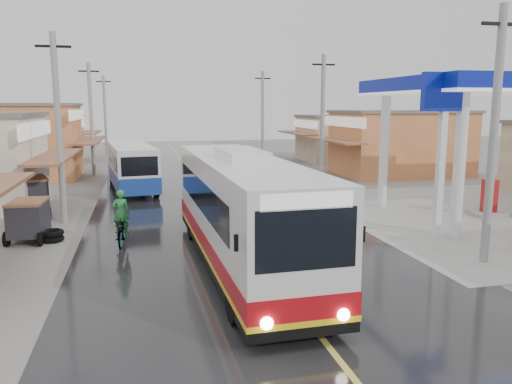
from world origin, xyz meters
TOP-DOWN VIEW (x-y plane):
  - ground at (0.00, 0.00)m, footprint 120.00×120.00m
  - road at (0.00, 15.00)m, footprint 12.00×90.00m
  - centre_line at (0.00, 15.00)m, footprint 0.15×90.00m
  - shopfronts_right at (15.00, 12.00)m, footprint 11.00×44.00m
  - utility_poles_left at (-7.00, 16.00)m, footprint 1.60×50.00m
  - utility_poles_right at (7.00, 15.00)m, footprint 1.60×36.00m
  - coach_bus at (-0.71, 1.46)m, footprint 2.93×11.83m
  - second_bus at (-4.23, 16.85)m, footprint 3.16×8.41m
  - cyclist at (-4.45, 4.88)m, footprint 0.79×1.94m
  - tricycle_near at (-7.85, 6.11)m, footprint 1.40×2.06m
  - tricycle_far at (-8.67, 10.54)m, footprint 2.17×2.54m
  - tyre_stack at (-7.01, 5.86)m, footprint 0.85×0.85m

SIDE VIEW (x-z plane):
  - ground at x=0.00m, z-range 0.00..0.00m
  - shopfronts_right at x=15.00m, z-range -2.40..2.40m
  - utility_poles_left at x=-7.00m, z-range -4.00..4.00m
  - utility_poles_right at x=7.00m, z-range -4.00..4.00m
  - road at x=0.00m, z-range 0.00..0.02m
  - centre_line at x=0.00m, z-range 0.02..0.03m
  - tyre_stack at x=-7.01m, z-range 0.00..0.44m
  - cyclist at x=-4.45m, z-range -0.35..1.70m
  - tricycle_near at x=-7.85m, z-range 0.11..1.65m
  - tricycle_far at x=-8.67m, z-range 0.13..1.96m
  - second_bus at x=-4.23m, z-range 0.11..2.83m
  - coach_bus at x=-0.71m, z-range -0.06..3.61m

